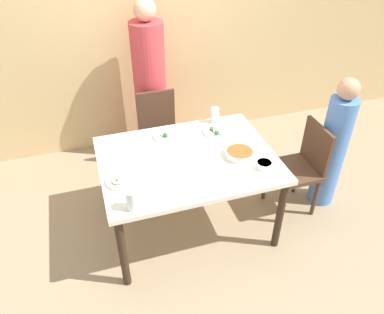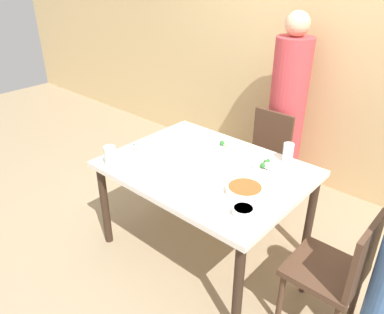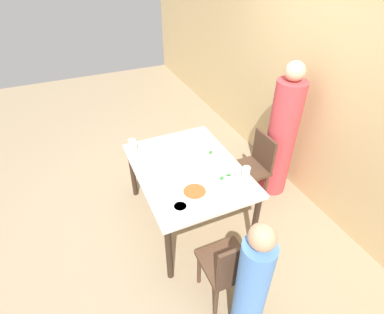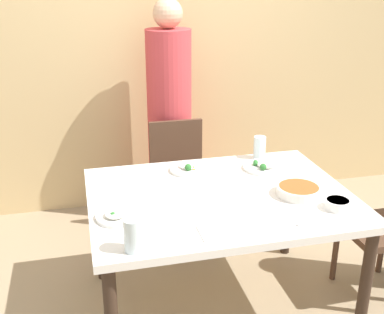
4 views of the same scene
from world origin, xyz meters
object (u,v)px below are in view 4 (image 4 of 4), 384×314
plate_rice_adult (119,215)px  person_adult (170,122)px  chair_adult_spot (180,177)px  glass_water_tall (134,235)px  bowl_curry (299,190)px

plate_rice_adult → person_adult: bearing=69.0°
chair_adult_spot → person_adult: bearing=90.0°
plate_rice_adult → glass_water_tall: (0.03, -0.30, 0.06)m
chair_adult_spot → bowl_curry: (0.43, -0.96, 0.29)m
person_adult → plate_rice_adult: person_adult is taller
person_adult → plate_rice_adult: size_ratio=7.01×
chair_adult_spot → bowl_curry: chair_adult_spot is taller
plate_rice_adult → bowl_curry: bearing=1.8°
person_adult → glass_water_tall: (-0.48, -1.63, 0.03)m
bowl_curry → plate_rice_adult: same height
bowl_curry → plate_rice_adult: 0.94m
person_adult → glass_water_tall: person_adult is taller
bowl_curry → glass_water_tall: size_ratio=1.59×
person_adult → plate_rice_adult: (-0.51, -1.32, -0.03)m
glass_water_tall → bowl_curry: bearing=20.1°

